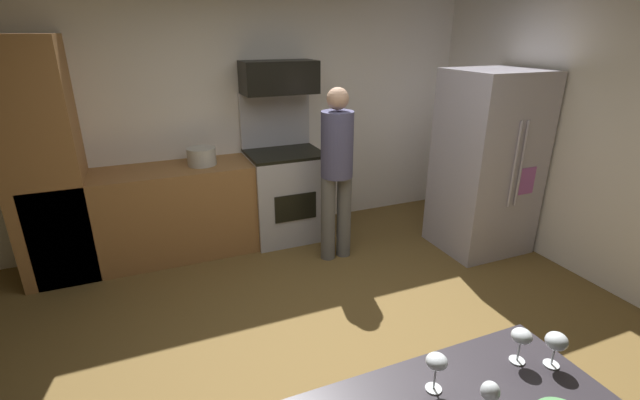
# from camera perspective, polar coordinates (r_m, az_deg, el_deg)

# --- Properties ---
(ground_plane) EXTENTS (5.20, 4.80, 0.02)m
(ground_plane) POSITION_cam_1_polar(r_m,az_deg,el_deg) (3.29, 2.73, -19.26)
(ground_plane) COLOR brown
(wall_back) EXTENTS (5.20, 0.12, 2.60)m
(wall_back) POSITION_cam_1_polar(r_m,az_deg,el_deg) (4.79, -9.19, 11.05)
(wall_back) COLOR white
(wall_back) RESTS_ON ground
(wall_right) EXTENTS (0.12, 4.80, 2.60)m
(wall_right) POSITION_cam_1_polar(r_m,az_deg,el_deg) (4.35, 35.20, 6.46)
(wall_right) COLOR white
(wall_right) RESTS_ON ground
(lower_cabinet_run) EXTENTS (2.40, 0.60, 0.90)m
(lower_cabinet_run) POSITION_cam_1_polar(r_m,az_deg,el_deg) (4.55, -18.50, -1.51)
(lower_cabinet_run) COLOR #9C6A3B
(lower_cabinet_run) RESTS_ON ground
(cabinet_column) EXTENTS (0.60, 0.60, 2.10)m
(cabinet_column) POSITION_cam_1_polar(r_m,az_deg,el_deg) (4.44, -32.33, 3.89)
(cabinet_column) COLOR #9C6A3B
(cabinet_column) RESTS_ON ground
(oven_range) EXTENTS (0.76, 0.65, 1.53)m
(oven_range) POSITION_cam_1_polar(r_m,az_deg,el_deg) (4.72, -4.58, 1.22)
(oven_range) COLOR #B8B8C1
(oven_range) RESTS_ON ground
(microwave) EXTENTS (0.74, 0.38, 0.32)m
(microwave) POSITION_cam_1_polar(r_m,az_deg,el_deg) (4.54, -5.37, 15.63)
(microwave) COLOR black
(microwave) RESTS_ON oven_range
(refrigerator) EXTENTS (0.83, 0.77, 1.79)m
(refrigerator) POSITION_cam_1_polar(r_m,az_deg,el_deg) (4.65, 20.86, 4.50)
(refrigerator) COLOR #B9B4C6
(refrigerator) RESTS_ON ground
(person_cook) EXTENTS (0.31, 0.30, 1.66)m
(person_cook) POSITION_cam_1_polar(r_m,az_deg,el_deg) (4.09, 2.20, 4.29)
(person_cook) COLOR slate
(person_cook) RESTS_ON ground
(wine_glass_near) EXTENTS (0.08, 0.08, 0.16)m
(wine_glass_near) POSITION_cam_1_polar(r_m,az_deg,el_deg) (1.71, 14.93, -19.86)
(wine_glass_near) COLOR silver
(wine_glass_near) RESTS_ON counter_island
(wine_glass_mid) EXTENTS (0.08, 0.08, 0.15)m
(wine_glass_mid) POSITION_cam_1_polar(r_m,az_deg,el_deg) (1.97, 28.40, -15.98)
(wine_glass_mid) COLOR silver
(wine_glass_mid) RESTS_ON counter_island
(wine_glass_far) EXTENTS (0.08, 0.08, 0.15)m
(wine_glass_far) POSITION_cam_1_polar(r_m,az_deg,el_deg) (1.93, 24.74, -15.97)
(wine_glass_far) COLOR silver
(wine_glass_far) RESTS_ON counter_island
(wine_glass_extra) EXTENTS (0.06, 0.06, 0.15)m
(wine_glass_extra) POSITION_cam_1_polar(r_m,az_deg,el_deg) (1.66, 21.24, -22.46)
(wine_glass_extra) COLOR silver
(wine_glass_extra) RESTS_ON counter_island
(stock_pot) EXTENTS (0.27, 0.27, 0.17)m
(stock_pot) POSITION_cam_1_polar(r_m,az_deg,el_deg) (4.41, -15.16, 5.50)
(stock_pot) COLOR beige
(stock_pot) RESTS_ON lower_cabinet_run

